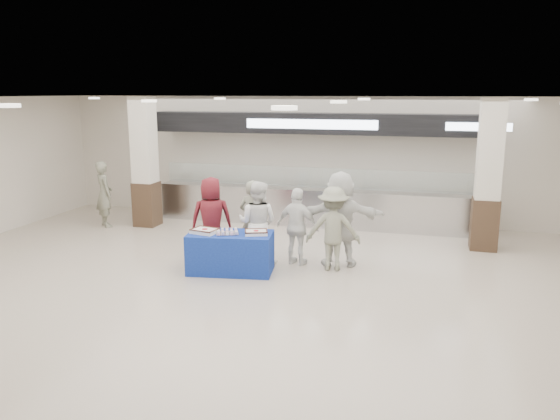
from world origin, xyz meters
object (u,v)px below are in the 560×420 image
(sheet_cake_right, at_px, (256,232))
(civilian_maroon, at_px, (212,219))
(soldier_b, at_px, (333,229))
(display_table, at_px, (231,253))
(sheet_cake_left, at_px, (205,230))
(cupcake_tray, at_px, (227,232))
(chef_short, at_px, (298,227))
(chef_tall, at_px, (258,223))
(soldier_a, at_px, (253,220))
(soldier_bg, at_px, (104,194))
(civilian_white, at_px, (340,219))

(sheet_cake_right, height_order, civilian_maroon, civilian_maroon)
(sheet_cake_right, height_order, soldier_b, soldier_b)
(display_table, height_order, civilian_maroon, civilian_maroon)
(display_table, height_order, soldier_b, soldier_b)
(sheet_cake_left, height_order, soldier_b, soldier_b)
(sheet_cake_left, xyz_separation_m, soldier_b, (2.27, 0.77, -0.00))
(cupcake_tray, relative_size, chef_short, 0.33)
(chef_tall, relative_size, soldier_b, 1.03)
(sheet_cake_right, xyz_separation_m, cupcake_tray, (-0.53, -0.09, -0.01))
(cupcake_tray, distance_m, chef_short, 1.40)
(display_table, height_order, soldier_a, soldier_a)
(civilian_maroon, xyz_separation_m, chef_short, (1.73, 0.14, -0.08))
(soldier_b, bearing_deg, display_table, 11.34)
(soldier_a, height_order, chef_short, soldier_a)
(soldier_b, relative_size, soldier_bg, 0.97)
(civilian_maroon, height_order, soldier_bg, civilian_maroon)
(civilian_maroon, bearing_deg, chef_tall, 157.46)
(display_table, distance_m, civilian_white, 2.19)
(sheet_cake_right, bearing_deg, soldier_b, 24.57)
(sheet_cake_right, height_order, chef_tall, chef_tall)
(soldier_b, bearing_deg, chef_short, -18.57)
(sheet_cake_right, bearing_deg, soldier_bg, 152.58)
(cupcake_tray, bearing_deg, civilian_maroon, 130.85)
(chef_short, height_order, civilian_white, civilian_white)
(sheet_cake_right, xyz_separation_m, chef_tall, (-0.16, 0.59, 0.02))
(soldier_a, distance_m, chef_short, 0.96)
(chef_short, bearing_deg, soldier_bg, -4.45)
(chef_tall, xyz_separation_m, soldier_bg, (-4.61, 1.88, -0.00))
(sheet_cake_right, xyz_separation_m, soldier_bg, (-4.77, 2.47, 0.02))
(chef_short, height_order, soldier_bg, soldier_bg)
(cupcake_tray, relative_size, soldier_bg, 0.30)
(sheet_cake_left, xyz_separation_m, cupcake_tray, (0.42, 0.07, -0.01))
(soldier_b, height_order, soldier_bg, soldier_bg)
(chef_tall, bearing_deg, soldier_bg, -18.43)
(cupcake_tray, relative_size, civilian_maroon, 0.29)
(civilian_white, bearing_deg, soldier_b, 64.90)
(display_table, relative_size, soldier_bg, 0.95)
(civilian_maroon, relative_size, soldier_a, 1.04)
(sheet_cake_left, distance_m, soldier_bg, 4.64)
(chef_short, distance_m, soldier_b, 0.73)
(soldier_b, relative_size, civilian_white, 0.86)
(sheet_cake_left, bearing_deg, sheet_cake_right, 9.63)
(soldier_a, bearing_deg, soldier_b, -179.87)
(sheet_cake_left, height_order, chef_short, chef_short)
(soldier_bg, bearing_deg, sheet_cake_right, -167.96)
(sheet_cake_right, height_order, soldier_bg, soldier_bg)
(soldier_bg, bearing_deg, civilian_maroon, -167.83)
(sheet_cake_left, bearing_deg, civilian_white, 24.45)
(chef_tall, xyz_separation_m, civilian_white, (1.56, 0.31, 0.11))
(civilian_white, height_order, soldier_bg, civilian_white)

